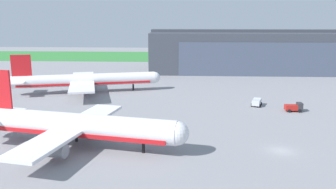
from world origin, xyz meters
name	(u,v)px	position (x,y,z in m)	size (l,w,h in m)	color
ground_plane	(281,151)	(0.00, 0.00, 0.00)	(440.00, 440.00, 0.00)	gray
grass_field_strip	(214,57)	(0.00, 156.04, 0.04)	(440.00, 56.00, 0.08)	#35803A
maintenance_hangar	(268,52)	(18.88, 97.56, 8.68)	(102.72, 30.77, 18.27)	#383D47
airliner_near_right	(77,126)	(-36.88, 0.39, 3.92)	(40.74, 33.33, 13.68)	silver
airliner_far_left	(85,80)	(-48.95, 47.80, 3.94)	(46.12, 36.60, 12.40)	silver
fuel_bowser	(257,102)	(1.97, 32.95, 1.09)	(3.42, 4.61, 1.94)	#B7BCC6
pushback_tractor	(294,107)	(10.34, 27.60, 1.12)	(4.25, 2.51, 2.30)	#2D2D33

